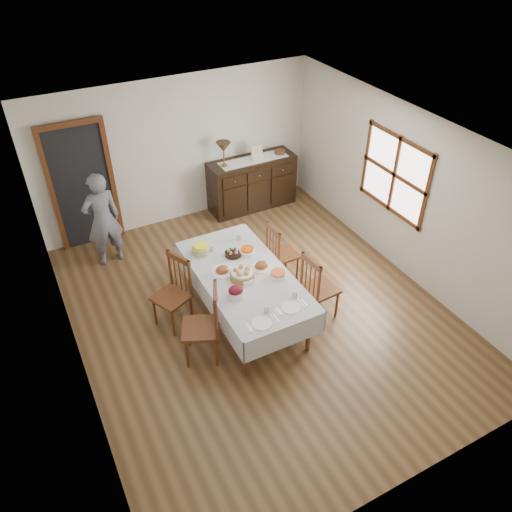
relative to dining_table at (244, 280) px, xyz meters
name	(u,v)px	position (x,y,z in m)	size (l,w,h in m)	color
ground	(259,312)	(0.23, 0.00, -0.69)	(6.00, 6.00, 0.00)	brown
room_shell	(235,204)	(0.09, 0.42, 0.95)	(5.02, 6.02, 2.65)	white
dining_table	(244,280)	(0.00, 0.00, 0.00)	(1.16, 2.27, 0.78)	#BDBDC1
chair_left_near	(205,324)	(-0.77, -0.43, -0.12)	(0.61, 0.61, 1.12)	#542B15
chair_left_far	(174,292)	(-0.89, 0.38, -0.15)	(0.59, 0.59, 1.07)	#542B15
chair_right_near	(318,286)	(0.92, -0.44, -0.15)	(0.47, 0.47, 1.06)	#542B15
chair_right_far	(280,252)	(0.89, 0.54, -0.19)	(0.42, 0.42, 0.99)	#542B15
sideboard	(252,183)	(1.52, 2.71, -0.19)	(1.65, 0.59, 0.99)	black
person	(102,217)	(-1.36, 2.23, 0.17)	(0.54, 0.34, 1.71)	slate
bread_basket	(242,274)	(-0.06, -0.06, 0.16)	(0.33, 0.33, 0.17)	olive
egg_basket	(233,253)	(0.06, 0.46, 0.13)	(0.24, 0.24, 0.11)	black
ham_platter_a	(223,270)	(-0.24, 0.18, 0.12)	(0.31, 0.31, 0.11)	white
ham_platter_b	(262,266)	(0.28, 0.02, 0.12)	(0.28, 0.28, 0.11)	white
beet_bowl	(236,292)	(-0.29, -0.35, 0.16)	(0.21, 0.21, 0.16)	white
carrot_bowl	(247,251)	(0.26, 0.42, 0.13)	(0.23, 0.23, 0.08)	white
pineapple_bowl	(201,249)	(-0.33, 0.72, 0.16)	(0.24, 0.24, 0.14)	tan
casserole_dish	(278,274)	(0.38, -0.25, 0.13)	(0.22, 0.22, 0.08)	white
butter_dish	(247,282)	(-0.05, -0.20, 0.13)	(0.14, 0.09, 0.07)	white
setting_left	(263,318)	(-0.19, -0.89, 0.11)	(0.42, 0.31, 0.10)	white
setting_right	(292,303)	(0.27, -0.81, 0.11)	(0.42, 0.31, 0.10)	white
glass_far_a	(213,248)	(-0.15, 0.71, 0.14)	(0.06, 0.06, 0.10)	silver
glass_far_b	(239,236)	(0.32, 0.79, 0.14)	(0.07, 0.07, 0.09)	silver
runner	(253,160)	(1.53, 2.68, 0.30)	(1.30, 0.35, 0.01)	white
table_lamp	(223,148)	(0.95, 2.69, 0.65)	(0.26, 0.26, 0.46)	olive
picture_frame	(257,153)	(1.59, 2.65, 0.44)	(0.22, 0.08, 0.28)	beige
deco_bowl	(280,152)	(2.09, 2.68, 0.33)	(0.20, 0.20, 0.06)	#542B15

